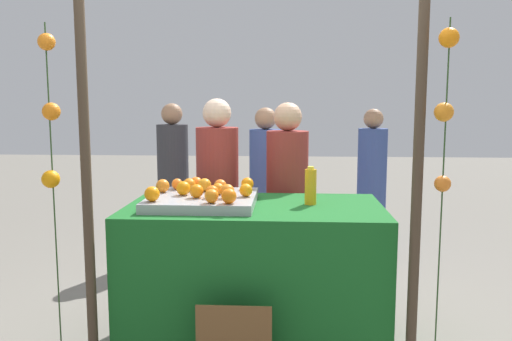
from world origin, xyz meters
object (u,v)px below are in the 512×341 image
at_px(stall_counter, 255,276).
at_px(orange_0, 205,185).
at_px(orange_1, 229,196).
at_px(vendor_right, 287,214).
at_px(vendor_left, 218,211).
at_px(juice_bottle, 311,186).

distance_m(stall_counter, orange_0, 0.68).
relative_size(orange_1, vendor_right, 0.06).
height_order(orange_1, vendor_left, vendor_left).
bearing_deg(vendor_left, stall_counter, -64.42).
bearing_deg(orange_0, stall_counter, -21.87).
bearing_deg(stall_counter, orange_0, 158.13).
bearing_deg(juice_bottle, orange_1, -146.92).
bearing_deg(stall_counter, vendor_right, 73.39).
relative_size(orange_0, juice_bottle, 0.36).
xyz_separation_m(orange_0, vendor_right, (0.54, 0.55, -0.30)).
height_order(orange_0, vendor_right, vendor_right).
distance_m(orange_1, juice_bottle, 0.58).
bearing_deg(stall_counter, orange_1, -115.86).
relative_size(orange_1, vendor_left, 0.06).
xyz_separation_m(vendor_left, vendor_right, (0.53, -0.00, -0.01)).
xyz_separation_m(orange_0, juice_bottle, (0.69, -0.09, 0.01)).
distance_m(orange_1, vendor_right, 1.05).
relative_size(stall_counter, juice_bottle, 6.65).
bearing_deg(orange_1, orange_0, 117.04).
relative_size(stall_counter, orange_1, 18.09).
relative_size(orange_1, juice_bottle, 0.37).
xyz_separation_m(orange_1, juice_bottle, (0.48, 0.31, 0.01)).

